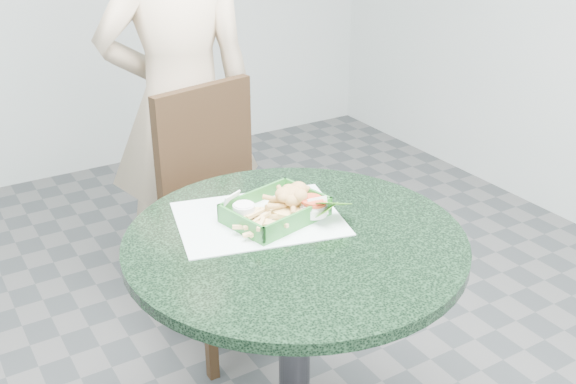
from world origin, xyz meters
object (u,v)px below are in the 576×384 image
dining_chair (219,200)px  sauce_ramekin (242,213)px  cafe_table (295,299)px  diner_person (180,92)px  food_basket (275,220)px  crab_sandwich (294,208)px

dining_chair → sauce_ramekin: (-0.21, -0.60, 0.27)m
cafe_table → dining_chair: dining_chair is taller
diner_person → food_basket: 0.93m
dining_chair → diner_person: 0.44m
diner_person → food_basket: bearing=95.9°
food_basket → crab_sandwich: size_ratio=1.82×
diner_person → crab_sandwich: size_ratio=12.85×
dining_chair → crab_sandwich: dining_chair is taller
cafe_table → dining_chair: 0.73m
crab_sandwich → sauce_ramekin: bearing=160.6°
cafe_table → food_basket: (0.00, 0.10, 0.19)m
cafe_table → food_basket: bearing=88.7°
diner_person → crab_sandwich: 0.94m
cafe_table → sauce_ramekin: 0.27m
food_basket → sauce_ramekin: sauce_ramekin is taller
cafe_table → dining_chair: (0.13, 0.72, -0.05)m
diner_person → food_basket: size_ratio=7.05×
food_basket → crab_sandwich: (0.04, -0.02, 0.03)m
cafe_table → crab_sandwich: (0.05, 0.08, 0.22)m
dining_chair → sauce_ramekin: size_ratio=16.27×
food_basket → diner_person: bearing=82.2°
sauce_ramekin → food_basket: bearing=-15.7°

